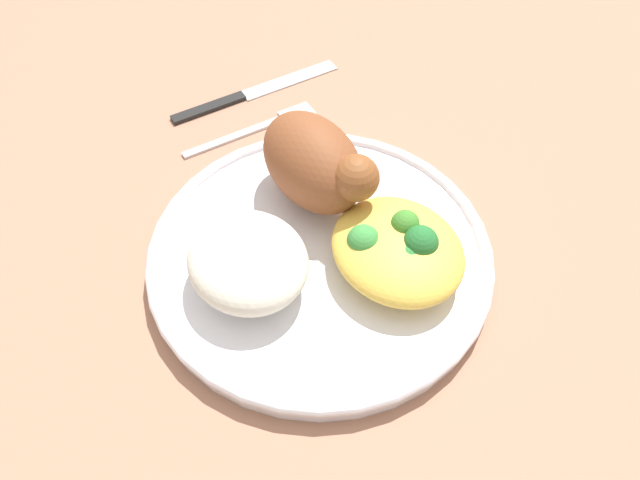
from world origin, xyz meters
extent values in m
plane|color=#A67259|center=(0.00, 0.00, 0.00)|extent=(2.00, 2.00, 0.00)
cylinder|color=white|center=(0.00, 0.00, 0.01)|extent=(0.28, 0.28, 0.02)
torus|color=white|center=(0.00, 0.00, 0.02)|extent=(0.28, 0.28, 0.01)
ellipsoid|color=brown|center=(-0.05, 0.03, 0.06)|extent=(0.11, 0.07, 0.07)
sphere|color=brown|center=(-0.01, 0.04, 0.07)|extent=(0.04, 0.04, 0.04)
ellipsoid|color=silver|center=(-0.01, -0.06, 0.04)|extent=(0.10, 0.09, 0.04)
ellipsoid|color=#EABD47|center=(0.05, 0.04, 0.04)|extent=(0.11, 0.10, 0.03)
sphere|color=#32893B|center=(0.06, 0.04, 0.04)|extent=(0.02, 0.02, 0.02)
sphere|color=green|center=(0.03, 0.02, 0.05)|extent=(0.03, 0.03, 0.03)
sphere|color=#408038|center=(0.07, 0.05, 0.04)|extent=(0.02, 0.02, 0.02)
sphere|color=#267031|center=(0.06, 0.05, 0.05)|extent=(0.03, 0.03, 0.03)
sphere|color=#42882E|center=(0.04, 0.05, 0.05)|extent=(0.02, 0.02, 0.02)
cube|color=silver|center=(-0.17, 0.01, 0.00)|extent=(0.01, 0.11, 0.01)
cube|color=silver|center=(-0.17, 0.08, 0.00)|extent=(0.02, 0.04, 0.00)
cube|color=black|center=(-0.23, 0.01, 0.00)|extent=(0.02, 0.08, 0.01)
cube|color=#B2B2B7|center=(-0.22, 0.11, 0.00)|extent=(0.02, 0.11, 0.00)
camera|label=1|loc=(0.26, -0.17, 0.42)|focal=35.09mm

